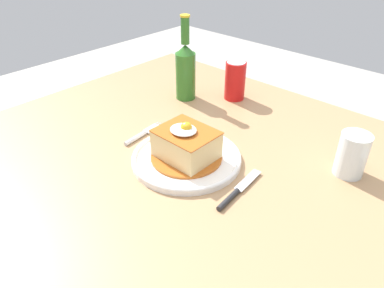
% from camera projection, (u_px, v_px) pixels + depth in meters
% --- Properties ---
extents(dining_table, '(1.34, 1.03, 0.76)m').
position_uv_depth(dining_table, '(212.00, 198.00, 0.93)').
color(dining_table, '#A87F56').
rests_on(dining_table, ground_plane).
extents(main_plate, '(0.27, 0.27, 0.02)m').
position_uv_depth(main_plate, '(186.00, 158.00, 0.89)').
color(main_plate, white).
rests_on(main_plate, dining_table).
extents(sandwich_meal, '(0.18, 0.18, 0.10)m').
position_uv_depth(sandwich_meal, '(186.00, 145.00, 0.87)').
color(sandwich_meal, '#B75B1E').
rests_on(sandwich_meal, main_plate).
extents(fork, '(0.03, 0.14, 0.01)m').
position_uv_depth(fork, '(141.00, 135.00, 0.99)').
color(fork, silver).
rests_on(fork, dining_table).
extents(knife, '(0.03, 0.17, 0.01)m').
position_uv_depth(knife, '(234.00, 194.00, 0.79)').
color(knife, '#262628').
rests_on(knife, dining_table).
extents(soda_can, '(0.07, 0.07, 0.12)m').
position_uv_depth(soda_can, '(235.00, 80.00, 1.17)').
color(soda_can, red).
rests_on(soda_can, dining_table).
extents(beer_bottle_green, '(0.06, 0.06, 0.27)m').
position_uv_depth(beer_bottle_green, '(186.00, 69.00, 1.15)').
color(beer_bottle_green, '#2D6B23').
rests_on(beer_bottle_green, dining_table).
extents(drinking_glass, '(0.07, 0.07, 0.10)m').
position_uv_depth(drinking_glass, '(351.00, 157.00, 0.83)').
color(drinking_glass, gold).
rests_on(drinking_glass, dining_table).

